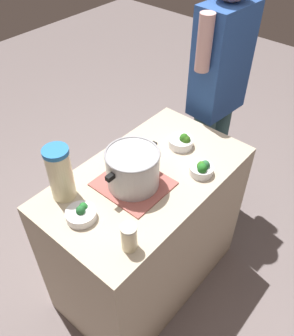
# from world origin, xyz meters

# --- Properties ---
(ground_plane) EXTENTS (8.00, 8.00, 0.00)m
(ground_plane) POSITION_xyz_m (0.00, 0.00, 0.00)
(ground_plane) COLOR slate
(counter_slab) EXTENTS (1.07, 0.61, 0.91)m
(counter_slab) POSITION_xyz_m (0.00, 0.00, 0.45)
(counter_slab) COLOR #BCAD92
(counter_slab) RESTS_ON ground_plane
(dish_cloth) EXTENTS (0.29, 0.32, 0.01)m
(dish_cloth) POSITION_xyz_m (-0.09, 0.01, 0.91)
(dish_cloth) COLOR #A65750
(dish_cloth) RESTS_ON counter_slab
(cooking_pot) EXTENTS (0.32, 0.25, 0.19)m
(cooking_pot) POSITION_xyz_m (-0.09, 0.01, 1.01)
(cooking_pot) COLOR #B7B7BC
(cooking_pot) RESTS_ON dish_cloth
(lemonade_pitcher) EXTENTS (0.11, 0.11, 0.27)m
(lemonade_pitcher) POSITION_xyz_m (-0.34, 0.20, 1.04)
(lemonade_pitcher) COLOR beige
(lemonade_pitcher) RESTS_ON counter_slab
(mason_jar) EXTENTS (0.07, 0.07, 0.13)m
(mason_jar) POSITION_xyz_m (-0.36, -0.22, 0.97)
(mason_jar) COLOR beige
(mason_jar) RESTS_ON counter_slab
(broccoli_bowl_front) EXTENTS (0.13, 0.13, 0.07)m
(broccoli_bowl_front) POSITION_xyz_m (-0.38, 0.04, 0.93)
(broccoli_bowl_front) COLOR silver
(broccoli_bowl_front) RESTS_ON counter_slab
(broccoli_bowl_center) EXTENTS (0.12, 0.12, 0.08)m
(broccoli_bowl_center) POSITION_xyz_m (0.18, -0.19, 0.94)
(broccoli_bowl_center) COLOR silver
(broccoli_bowl_center) RESTS_ON counter_slab
(broccoli_bowl_back) EXTENTS (0.13, 0.13, 0.08)m
(broccoli_bowl_back) POSITION_xyz_m (0.29, 0.01, 0.94)
(broccoli_bowl_back) COLOR silver
(broccoli_bowl_back) RESTS_ON counter_slab
(person_cook) EXTENTS (0.50, 0.23, 1.70)m
(person_cook) POSITION_xyz_m (0.79, 0.11, 0.94)
(person_cook) COLOR #36585D
(person_cook) RESTS_ON ground_plane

